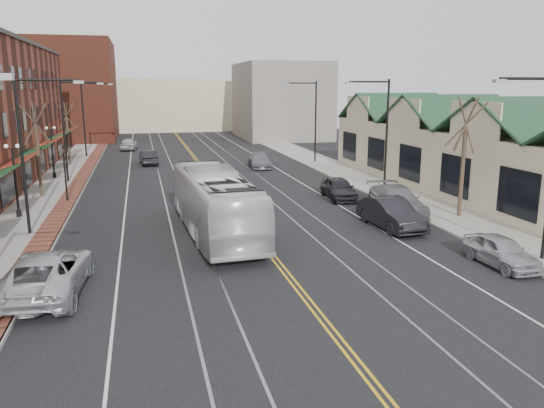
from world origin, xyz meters
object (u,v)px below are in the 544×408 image
transit_bus (215,203)px  parked_suv (46,273)px  parked_car_c (397,201)px  parked_car_d (339,188)px  parked_car_b (391,213)px  parked_car_a (501,251)px

transit_bus → parked_suv: (-7.30, -6.73, -0.84)m
parked_car_c → parked_car_d: (-1.80, 5.09, -0.09)m
parked_suv → parked_car_d: parked_suv is taller
parked_suv → parked_car_c: bearing=-151.5°
parked_car_b → parked_car_c: parked_car_c is taller
parked_suv → parked_car_a: (18.60, -1.28, -0.16)m
transit_bus → parked_car_d: 11.74m
parked_car_a → parked_suv: bearing=174.2°
parked_suv → parked_car_d: 21.59m
transit_bus → parked_car_d: bearing=-147.7°
parked_suv → parked_car_a: parked_suv is taller
transit_bus → parked_car_b: (9.50, -1.10, -0.85)m
parked_car_d → parked_car_b: bearing=-85.5°
transit_bus → parked_car_d: transit_bus is taller
parked_car_a → parked_car_c: parked_car_c is taller
parked_suv → parked_car_b: size_ratio=1.19×
transit_bus → parked_car_a: transit_bus is taller
parked_car_a → parked_car_d: size_ratio=0.89×
parked_car_b → parked_suv: bearing=-165.1°
parked_car_a → parked_car_c: (0.00, 9.75, 0.17)m
parked_car_a → transit_bus: bearing=142.9°
parked_car_c → transit_bus: bearing=-165.0°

